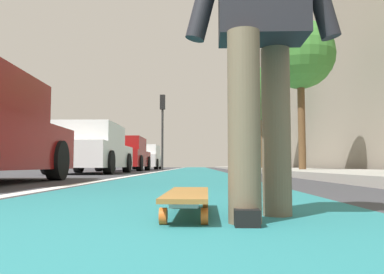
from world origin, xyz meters
The scene contains 13 objects.
ground_plane centered at (10.00, 0.00, 0.00)m, with size 80.00×80.00×0.00m, color #38383D.
bike_lane_paint centered at (24.00, 0.00, 0.00)m, with size 56.00×2.32×0.00m, color #237075.
lane_stripe_white centered at (20.00, 1.31, 0.00)m, with size 52.00×0.16×0.01m, color silver.
sidewalk_curb centered at (18.00, -3.73, 0.06)m, with size 52.00×3.20×0.13m, color #9E9B93.
building_facade centered at (22.00, -6.24, 6.50)m, with size 40.00×1.20×12.99m, color gray.
skateboard centered at (1.04, -0.17, 0.09)m, with size 0.84×0.22×0.11m.
skater_person centered at (0.89, -0.52, 0.94)m, with size 0.46×0.72×1.64m.
parked_car_mid centered at (10.98, 2.98, 0.71)m, with size 4.43×1.87×1.48m.
parked_car_far centered at (16.74, 3.04, 0.72)m, with size 4.28×1.92×1.50m.
parked_car_end centered at (23.17, 3.02, 0.71)m, with size 4.35×1.96×1.48m.
traffic_light centered at (20.59, 1.71, 2.86)m, with size 0.33×0.28×4.13m.
street_tree_mid centered at (10.85, -3.33, 3.57)m, with size 2.08×2.08×4.64m.
street_tree_far centered at (18.30, -3.33, 3.70)m, with size 2.63×2.63×5.05m.
Camera 1 is at (-0.90, -0.22, 0.24)m, focal length 36.88 mm.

